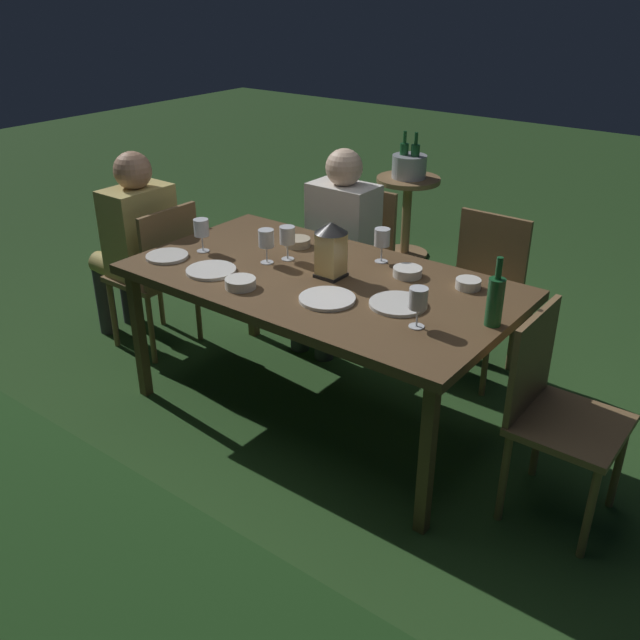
# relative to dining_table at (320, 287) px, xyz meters

# --- Properties ---
(ground_plane) EXTENTS (16.00, 16.00, 0.00)m
(ground_plane) POSITION_rel_dining_table_xyz_m (0.00, 0.00, -0.69)
(ground_plane) COLOR #26471E
(dining_table) EXTENTS (1.82, 0.99, 0.75)m
(dining_table) POSITION_rel_dining_table_xyz_m (0.00, 0.00, 0.00)
(dining_table) COLOR brown
(dining_table) RESTS_ON ground
(chair_side_left_b) EXTENTS (0.42, 0.40, 0.87)m
(chair_side_left_b) POSITION_rel_dining_table_xyz_m (0.41, -0.89, -0.21)
(chair_side_left_b) COLOR brown
(chair_side_left_b) RESTS_ON ground
(person_in_cream) EXTENTS (0.38, 0.47, 1.15)m
(person_in_cream) POSITION_rel_dining_table_xyz_m (0.41, -0.69, -0.06)
(person_in_cream) COLOR white
(person_in_cream) RESTS_ON ground
(chair_head_near) EXTENTS (0.40, 0.42, 0.87)m
(chair_head_near) POSITION_rel_dining_table_xyz_m (-1.16, 0.00, -0.21)
(chair_head_near) COLOR brown
(chair_head_near) RESTS_ON ground
(chair_head_far) EXTENTS (0.40, 0.42, 0.87)m
(chair_head_far) POSITION_rel_dining_table_xyz_m (1.16, 0.00, -0.21)
(chair_head_far) COLOR brown
(chair_head_far) RESTS_ON ground
(person_in_mustard) EXTENTS (0.48, 0.38, 1.15)m
(person_in_mustard) POSITION_rel_dining_table_xyz_m (1.35, 0.00, -0.06)
(person_in_mustard) COLOR tan
(person_in_mustard) RESTS_ON ground
(chair_side_left_a) EXTENTS (0.42, 0.40, 0.87)m
(chair_side_left_a) POSITION_rel_dining_table_xyz_m (-0.41, -0.89, -0.21)
(chair_side_left_a) COLOR brown
(chair_side_left_a) RESTS_ON ground
(lantern_centerpiece) EXTENTS (0.15, 0.15, 0.27)m
(lantern_centerpiece) POSITION_rel_dining_table_xyz_m (-0.04, -0.04, 0.20)
(lantern_centerpiece) COLOR black
(lantern_centerpiece) RESTS_ON dining_table
(green_bottle_on_table) EXTENTS (0.07, 0.07, 0.29)m
(green_bottle_on_table) POSITION_rel_dining_table_xyz_m (-0.85, -0.03, 0.16)
(green_bottle_on_table) COLOR #195128
(green_bottle_on_table) RESTS_ON dining_table
(wine_glass_a) EXTENTS (0.08, 0.08, 0.17)m
(wine_glass_a) POSITION_rel_dining_table_xyz_m (-0.12, -0.34, 0.17)
(wine_glass_a) COLOR silver
(wine_glass_a) RESTS_ON dining_table
(wine_glass_b) EXTENTS (0.08, 0.08, 0.17)m
(wine_glass_b) POSITION_rel_dining_table_xyz_m (0.26, -0.08, 0.17)
(wine_glass_b) COLOR silver
(wine_glass_b) RESTS_ON dining_table
(wine_glass_c) EXTENTS (0.08, 0.08, 0.17)m
(wine_glass_c) POSITION_rel_dining_table_xyz_m (0.68, 0.09, 0.17)
(wine_glass_c) COLOR silver
(wine_glass_c) RESTS_ON dining_table
(wine_glass_d) EXTENTS (0.08, 0.08, 0.17)m
(wine_glass_d) POSITION_rel_dining_table_xyz_m (-0.62, 0.17, 0.17)
(wine_glass_d) COLOR silver
(wine_glass_d) RESTS_ON dining_table
(wine_glass_e) EXTENTS (0.08, 0.08, 0.17)m
(wine_glass_e) POSITION_rel_dining_table_xyz_m (0.31, 0.01, 0.17)
(wine_glass_e) COLOR silver
(wine_glass_e) RESTS_ON dining_table
(plate_a) EXTENTS (0.25, 0.25, 0.01)m
(plate_a) POSITION_rel_dining_table_xyz_m (-0.18, 0.19, 0.06)
(plate_a) COLOR white
(plate_a) RESTS_ON dining_table
(plate_b) EXTENTS (0.24, 0.24, 0.01)m
(plate_b) POSITION_rel_dining_table_xyz_m (0.45, 0.26, 0.06)
(plate_b) COLOR white
(plate_b) RESTS_ON dining_table
(plate_c) EXTENTS (0.21, 0.21, 0.01)m
(plate_c) POSITION_rel_dining_table_xyz_m (0.75, 0.26, 0.06)
(plate_c) COLOR silver
(plate_c) RESTS_ON dining_table
(plate_d) EXTENTS (0.25, 0.25, 0.01)m
(plate_d) POSITION_rel_dining_table_xyz_m (-0.45, 0.05, 0.06)
(plate_d) COLOR silver
(plate_d) RESTS_ON dining_table
(bowl_olives) EXTENTS (0.13, 0.13, 0.04)m
(bowl_olives) POSITION_rel_dining_table_xyz_m (0.34, -0.26, 0.07)
(bowl_olives) COLOR #BCAD8E
(bowl_olives) RESTS_ON dining_table
(bowl_bread) EXTENTS (0.14, 0.14, 0.04)m
(bowl_bread) POSITION_rel_dining_table_xyz_m (-0.32, -0.26, 0.07)
(bowl_bread) COLOR silver
(bowl_bread) RESTS_ON dining_table
(bowl_salad) EXTENTS (0.11, 0.11, 0.04)m
(bowl_salad) POSITION_rel_dining_table_xyz_m (-0.61, -0.30, 0.08)
(bowl_salad) COLOR silver
(bowl_salad) RESTS_ON dining_table
(bowl_dip) EXTENTS (0.14, 0.14, 0.04)m
(bowl_dip) POSITION_rel_dining_table_xyz_m (0.21, 0.31, 0.08)
(bowl_dip) COLOR silver
(bowl_dip) RESTS_ON dining_table
(side_table) EXTENTS (0.48, 0.48, 0.62)m
(side_table) POSITION_rel_dining_table_xyz_m (0.81, -2.17, -0.28)
(side_table) COLOR #937047
(side_table) RESTS_ON ground
(ice_bucket) EXTENTS (0.26, 0.26, 0.34)m
(ice_bucket) POSITION_rel_dining_table_xyz_m (0.81, -2.16, 0.03)
(ice_bucket) COLOR #B2B7BF
(ice_bucket) RESTS_ON side_table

